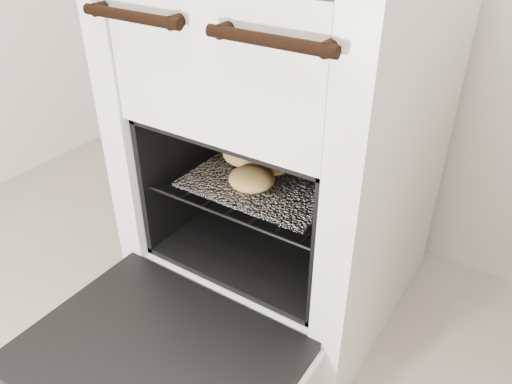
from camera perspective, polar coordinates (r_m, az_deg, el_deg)
stove at (r=1.35m, az=3.82°, el=5.07°), size 0.67×0.74×1.02m
oven_door at (r=1.17m, az=-11.44°, el=-18.25°), size 0.60×0.47×0.04m
oven_rack at (r=1.32m, az=2.13°, el=1.84°), size 0.49×0.47×0.01m
foil_sheet at (r=1.30m, az=1.62°, el=1.69°), size 0.38×0.33×0.01m
baked_rolls at (r=1.32m, az=-0.05°, el=3.91°), size 0.28×0.34×0.06m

